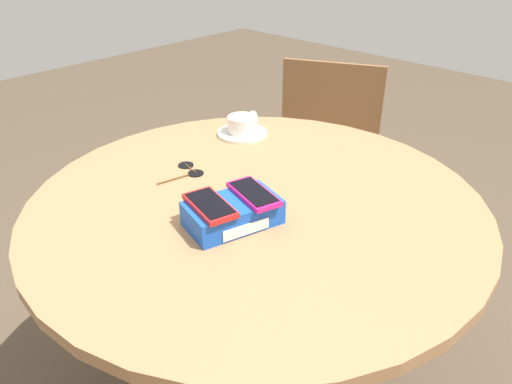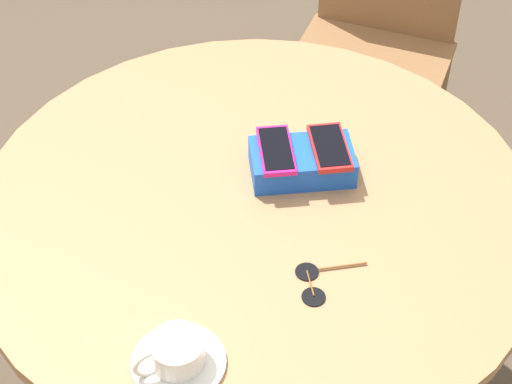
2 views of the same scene
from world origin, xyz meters
name	(u,v)px [view 1 (image 1 of 2)]	position (x,y,z in m)	size (l,w,h in m)	color
round_table	(256,231)	(0.00, 0.00, 0.65)	(1.11, 1.11, 0.74)	#2D2D2D
phone_box	(233,213)	(-0.11, -0.04, 0.77)	(0.23, 0.17, 0.06)	blue
phone_red	(210,205)	(-0.17, -0.02, 0.80)	(0.10, 0.15, 0.01)	red
phone_magenta	(254,194)	(-0.06, -0.05, 0.80)	(0.10, 0.15, 0.01)	#D11975
saucer	(242,133)	(0.26, 0.31, 0.74)	(0.16, 0.16, 0.01)	silver
coffee_cup	(243,124)	(0.27, 0.31, 0.77)	(0.12, 0.09, 0.06)	silver
sunglasses	(189,170)	(-0.01, 0.24, 0.74)	(0.14, 0.10, 0.01)	black
chair_near_window	(322,157)	(0.83, 0.39, 0.43)	(0.61, 0.61, 0.80)	brown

